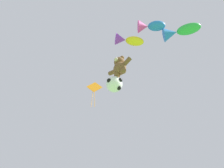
{
  "coord_description": "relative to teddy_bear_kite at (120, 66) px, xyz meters",
  "views": [
    {
      "loc": [
        6.49,
        -1.03,
        1.18
      ],
      "look_at": [
        1.77,
        4.17,
        10.31
      ],
      "focal_mm": 28.0,
      "sensor_mm": 36.0,
      "label": 1
    }
  ],
  "objects": [
    {
      "name": "fish_kite_goldfin",
      "position": [
        1.39,
        -0.77,
        0.75
      ],
      "size": [
        1.72,
        1.86,
        0.77
      ],
      "color": "yellow"
    },
    {
      "name": "diamond_kite",
      "position": [
        -4.0,
        1.31,
        2.18
      ],
      "size": [
        1.04,
        1.05,
        3.27
      ],
      "color": "orange"
    },
    {
      "name": "teddy_bear_kite",
      "position": [
        0.0,
        0.0,
        0.0
      ],
      "size": [
        1.93,
        0.85,
        1.96
      ],
      "color": "brown"
    },
    {
      "name": "fish_kite_cobalt",
      "position": [
        2.9,
        -0.13,
        1.82
      ],
      "size": [
        1.9,
        1.77,
        0.86
      ],
      "color": "blue"
    },
    {
      "name": "fish_kite_emerald",
      "position": [
        4.19,
        1.41,
        1.6
      ],
      "size": [
        2.56,
        1.87,
        0.95
      ],
      "color": "green"
    },
    {
      "name": "soccer_ball_kite",
      "position": [
        -0.58,
        0.11,
        -1.33
      ],
      "size": [
        1.12,
        1.12,
        1.03
      ],
      "color": "white"
    }
  ]
}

